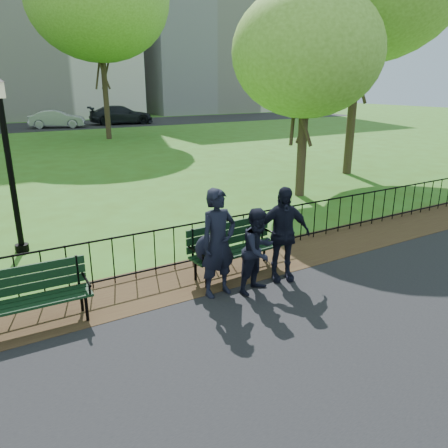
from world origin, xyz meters
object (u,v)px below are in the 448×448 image
tree_near_e (307,53)px  person_left (218,243)px  park_bench_main (223,245)px  person_mid (258,250)px  person_right (282,234)px  sedan_silver (57,119)px  park_bench_left_a (26,292)px  lamppost (9,161)px  sedan_dark (121,115)px

tree_near_e → person_left: bearing=-141.1°
park_bench_main → person_mid: bearing=-75.9°
tree_near_e → person_right: 7.43m
sedan_silver → person_mid: bearing=-166.9°
park_bench_left_a → tree_near_e: (8.78, 4.15, 3.78)m
lamppost → sedan_silver: 29.04m
park_bench_left_a → sedan_silver: (6.64, 31.72, 0.14)m
tree_near_e → lamppost: bearing=-175.0°
park_bench_main → person_mid: (0.25, -0.78, 0.10)m
park_bench_left_a → sedan_dark: sedan_dark is taller
person_mid → person_right: 0.69m
tree_near_e → person_mid: (-5.18, -4.94, -3.59)m
person_right → tree_near_e: bearing=67.0°
park_bench_left_a → sedan_silver: bearing=79.8°
person_left → sedan_silver: bearing=78.9°
park_bench_main → sedan_dark: sedan_dark is taller
person_left → sedan_dark: bearing=69.7°
tree_near_e → person_mid: 8.01m
person_left → tree_near_e: bearing=34.3°
person_mid → person_left: bearing=142.1°
person_mid → person_right: person_right is taller
person_mid → park_bench_main: bearing=90.1°
park_bench_left_a → person_left: size_ratio=0.96×
park_bench_main → person_left: person_left is taller
park_bench_main → sedan_dark: bearing=71.3°
lamppost → sedan_dark: (11.89, 28.92, -1.17)m
tree_near_e → person_mid: bearing=-136.3°
person_left → sedan_dark: (9.25, 32.87, -0.13)m
tree_near_e → sedan_dark: bearing=83.1°
person_right → person_mid: bearing=-144.6°
park_bench_left_a → tree_near_e: size_ratio=0.29×
park_bench_main → tree_near_e: tree_near_e is taller
person_left → person_mid: 0.72m
lamppost → person_left: (2.64, -3.95, -1.03)m
park_bench_left_a → person_right: 4.31m
person_right → sedan_silver: size_ratio=0.41×
park_bench_main → person_right: size_ratio=1.09×
park_bench_main → sedan_silver: sedan_silver is taller
sedan_silver → person_left: bearing=-168.1°
tree_near_e → person_right: tree_near_e is taller
park_bench_left_a → sedan_silver: 32.41m
park_bench_main → park_bench_left_a: 3.36m
person_right → sedan_dark: (7.95, 32.94, -0.08)m
park_bench_left_a → person_mid: (3.60, -0.79, 0.18)m
park_bench_main → park_bench_left_a: size_ratio=1.07×
park_bench_left_a → tree_near_e: bearing=26.9°
tree_near_e → person_left: tree_near_e is taller
person_right → lamppost: bearing=154.9°
park_bench_main → lamppost: bearing=128.3°
lamppost → person_right: (3.94, -4.02, -1.09)m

